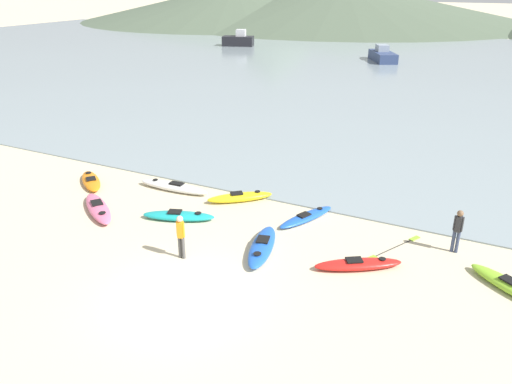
# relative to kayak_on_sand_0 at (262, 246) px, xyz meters

# --- Properties ---
(ground_plane) EXTENTS (400.00, 400.00, 0.00)m
(ground_plane) POSITION_rel_kayak_on_sand_0_xyz_m (-0.97, -3.47, -0.18)
(ground_plane) COLOR beige
(bay_water) EXTENTS (160.00, 70.00, 0.06)m
(bay_water) POSITION_rel_kayak_on_sand_0_xyz_m (-0.97, 38.99, -0.15)
(bay_water) COLOR gray
(bay_water) RESTS_ON ground_plane
(far_hill_left) EXTENTS (66.74, 66.74, 7.23)m
(far_hill_left) POSITION_rel_kayak_on_sand_0_xyz_m (-50.21, 89.00, 3.44)
(far_hill_left) COLOR #4C5B47
(far_hill_left) RESTS_ON ground_plane
(far_hill_midright) EXTENTS (77.79, 77.79, 7.70)m
(far_hill_midright) POSITION_rel_kayak_on_sand_0_xyz_m (-27.52, 95.55, 3.67)
(far_hill_midright) COLOR #4C5B47
(far_hill_midright) RESTS_ON ground_plane
(kayak_on_sand_0) EXTENTS (1.51, 3.09, 0.40)m
(kayak_on_sand_0) POSITION_rel_kayak_on_sand_0_xyz_m (0.00, 0.00, 0.00)
(kayak_on_sand_0) COLOR blue
(kayak_on_sand_0) RESTS_ON ground_plane
(kayak_on_sand_2) EXTENTS (2.81, 2.12, 0.35)m
(kayak_on_sand_2) POSITION_rel_kayak_on_sand_0_xyz_m (3.30, 0.39, -0.02)
(kayak_on_sand_2) COLOR red
(kayak_on_sand_2) RESTS_ON ground_plane
(kayak_on_sand_3) EXTENTS (2.55, 2.33, 0.40)m
(kayak_on_sand_3) POSITION_rel_kayak_on_sand_0_xyz_m (-2.69, 3.35, 0.00)
(kayak_on_sand_3) COLOR yellow
(kayak_on_sand_3) RESTS_ON ground_plane
(kayak_on_sand_4) EXTENTS (3.52, 0.74, 0.40)m
(kayak_on_sand_4) POSITION_rel_kayak_on_sand_0_xyz_m (-5.88, 3.02, -0.00)
(kayak_on_sand_4) COLOR white
(kayak_on_sand_4) RESTS_ON ground_plane
(kayak_on_sand_5) EXTENTS (2.53, 2.24, 0.34)m
(kayak_on_sand_5) POSITION_rel_kayak_on_sand_0_xyz_m (-9.72, 1.94, -0.03)
(kayak_on_sand_5) COLOR orange
(kayak_on_sand_5) RESTS_ON ground_plane
(kayak_on_sand_6) EXTENTS (3.07, 2.50, 0.38)m
(kayak_on_sand_6) POSITION_rel_kayak_on_sand_0_xyz_m (-7.32, -0.18, -0.01)
(kayak_on_sand_6) COLOR #E5668C
(kayak_on_sand_6) RESTS_ON ground_plane
(kayak_on_sand_7) EXTENTS (2.92, 1.69, 0.36)m
(kayak_on_sand_7) POSITION_rel_kayak_on_sand_0_xyz_m (-4.00, 0.72, -0.02)
(kayak_on_sand_7) COLOR teal
(kayak_on_sand_7) RESTS_ON ground_plane
(kayak_on_sand_8) EXTENTS (1.63, 2.86, 0.29)m
(kayak_on_sand_8) POSITION_rel_kayak_on_sand_0_xyz_m (0.49, 2.95, -0.05)
(kayak_on_sand_8) COLOR blue
(kayak_on_sand_8) RESTS_ON ground_plane
(person_near_foreground) EXTENTS (0.32, 0.26, 1.58)m
(person_near_foreground) POSITION_rel_kayak_on_sand_0_xyz_m (-2.22, -1.64, 0.73)
(person_near_foreground) COLOR #4C4C4C
(person_near_foreground) RESTS_ON ground_plane
(person_near_waterline) EXTENTS (0.32, 0.22, 1.59)m
(person_near_waterline) POSITION_rel_kayak_on_sand_0_xyz_m (5.97, 2.93, 0.73)
(person_near_waterline) COLOR #384260
(person_near_waterline) RESTS_ON ground_plane
(moored_boat_0) EXTENTS (4.55, 3.17, 2.16)m
(moored_boat_0) POSITION_rel_kayak_on_sand_0_xyz_m (-27.40, 48.53, 0.64)
(moored_boat_0) COLOR black
(moored_boat_0) RESTS_ON bay_water
(moored_boat_2) EXTENTS (4.31, 5.66, 1.71)m
(moored_boat_2) POSITION_rel_kayak_on_sand_0_xyz_m (-6.52, 44.05, 0.48)
(moored_boat_2) COLOR navy
(moored_boat_2) RESTS_ON bay_water
(loose_paddle) EXTENTS (1.41, 2.56, 0.03)m
(loose_paddle) POSITION_rel_kayak_on_sand_0_xyz_m (4.06, 2.24, -0.16)
(loose_paddle) COLOR black
(loose_paddle) RESTS_ON ground_plane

